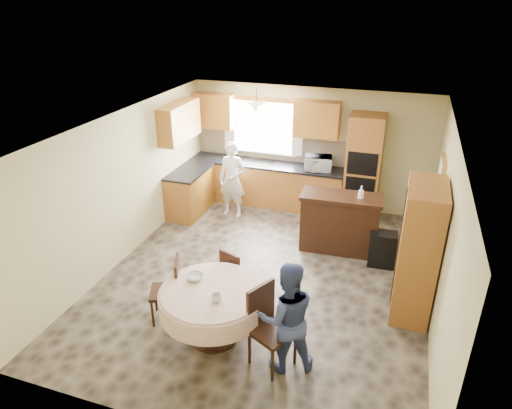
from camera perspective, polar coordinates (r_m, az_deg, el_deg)
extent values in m
cube|color=brown|center=(7.51, 1.23, -9.00)|extent=(5.00, 6.00, 0.01)
cube|color=white|center=(6.43, 1.44, 9.71)|extent=(5.00, 6.00, 0.01)
cube|color=tan|center=(9.58, 6.72, 7.03)|extent=(5.00, 0.02, 2.50)
cube|color=tan|center=(4.56, -10.45, -16.09)|extent=(5.00, 0.02, 2.50)
cube|color=tan|center=(7.91, -16.24, 2.14)|extent=(0.02, 6.00, 2.50)
cube|color=tan|center=(6.67, 22.33, -3.31)|extent=(0.02, 6.00, 2.50)
cube|color=white|center=(9.70, 0.94, 9.60)|extent=(1.40, 0.03, 1.10)
cube|color=white|center=(9.89, -3.35, 10.16)|extent=(0.22, 0.02, 1.15)
cube|color=white|center=(9.45, 5.25, 9.38)|extent=(0.22, 0.02, 1.15)
cube|color=#BB6732|center=(9.79, 1.24, 2.55)|extent=(3.30, 0.60, 0.88)
cube|color=black|center=(9.62, 1.26, 5.07)|extent=(3.30, 0.64, 0.04)
cube|color=#BB6732|center=(9.50, -8.20, 1.53)|extent=(0.60, 1.20, 0.88)
cube|color=black|center=(9.32, -8.38, 4.12)|extent=(0.64, 1.20, 0.04)
cube|color=#C5AC8B|center=(9.79, 1.79, 7.17)|extent=(3.30, 0.02, 0.55)
cube|color=#C07C30|center=(9.85, -5.25, 11.60)|extent=(0.85, 0.33, 0.72)
cube|color=#C07C30|center=(9.21, 7.63, 10.52)|extent=(0.90, 0.33, 0.72)
cube|color=#C07C30|center=(9.07, -9.56, 10.16)|extent=(0.33, 1.20, 0.72)
cube|color=#BB6732|center=(9.20, 13.26, 4.48)|extent=(0.66, 0.62, 2.12)
cube|color=black|center=(8.84, 13.15, 4.95)|extent=(0.56, 0.01, 0.45)
cube|color=black|center=(9.03, 12.84, 1.98)|extent=(0.56, 0.01, 0.45)
cone|color=beige|center=(9.13, 0.03, 11.96)|extent=(0.36, 0.36, 0.18)
cube|color=#341A0E|center=(8.13, 10.39, -2.48)|extent=(1.41, 0.64, 0.99)
cube|color=black|center=(7.93, 15.52, -5.39)|extent=(0.46, 0.33, 0.60)
cube|color=#BB6732|center=(6.69, 19.59, -5.49)|extent=(0.51, 1.02, 1.94)
cylinder|color=#341A0E|center=(6.16, -5.34, -13.78)|extent=(0.20, 0.20, 0.72)
cylinder|color=#341A0E|center=(6.38, -5.22, -16.14)|extent=(0.61, 0.61, 0.04)
cylinder|color=#F1E5C5|center=(5.92, -5.50, -10.79)|extent=(1.31, 1.31, 0.05)
cylinder|color=#F1E5C5|center=(6.00, -5.44, -11.88)|extent=(1.37, 1.37, 0.28)
cube|color=#341A0E|center=(6.54, -11.26, -10.65)|extent=(0.54, 0.54, 0.05)
cube|color=#341A0E|center=(6.37, -9.78, -8.70)|extent=(0.19, 0.38, 0.49)
cylinder|color=#341A0E|center=(6.64, -13.20, -12.75)|extent=(0.04, 0.04, 0.42)
cylinder|color=#341A0E|center=(6.49, -10.45, -13.49)|extent=(0.04, 0.04, 0.42)
cylinder|color=#341A0E|center=(6.88, -11.69, -11.08)|extent=(0.04, 0.04, 0.42)
cylinder|color=#341A0E|center=(6.73, -9.01, -11.75)|extent=(0.04, 0.04, 0.42)
cube|color=#341A0E|center=(6.81, -2.29, -8.86)|extent=(0.49, 0.49, 0.05)
cube|color=#341A0E|center=(6.57, -3.31, -7.75)|extent=(0.35, 0.16, 0.45)
cylinder|color=#341A0E|center=(6.86, -4.04, -10.79)|extent=(0.03, 0.03, 0.39)
cylinder|color=#341A0E|center=(6.76, -1.44, -11.33)|extent=(0.03, 0.03, 0.39)
cylinder|color=#341A0E|center=(7.11, -3.04, -9.34)|extent=(0.03, 0.03, 0.39)
cylinder|color=#341A0E|center=(7.01, -0.53, -9.83)|extent=(0.03, 0.03, 0.39)
cube|color=#341A0E|center=(5.70, 2.09, -15.64)|extent=(0.63, 0.63, 0.06)
cube|color=#341A0E|center=(5.63, 0.58, -12.35)|extent=(0.24, 0.41, 0.55)
cylinder|color=#341A0E|center=(5.78, -0.53, -18.39)|extent=(0.04, 0.04, 0.47)
cylinder|color=#341A0E|center=(5.70, 3.46, -19.24)|extent=(0.04, 0.04, 0.47)
cylinder|color=#341A0E|center=(6.06, 0.74, -15.93)|extent=(0.04, 0.04, 0.47)
cylinder|color=#341A0E|center=(5.98, 4.52, -16.68)|extent=(0.04, 0.04, 0.47)
cube|color=gold|center=(7.79, 22.20, 3.58)|extent=(0.05, 0.62, 0.51)
cube|color=silver|center=(7.79, 21.98, 3.61)|extent=(0.01, 0.51, 0.41)
imported|color=silver|center=(9.27, 7.77, 5.14)|extent=(0.59, 0.45, 0.29)
imported|color=silver|center=(9.15, -2.99, 3.11)|extent=(0.58, 0.40, 1.55)
imported|color=navy|center=(5.54, 3.85, -13.93)|extent=(0.88, 0.80, 1.46)
imported|color=#B2B2B2|center=(7.95, 8.57, 1.15)|extent=(0.28, 0.28, 0.05)
imported|color=silver|center=(7.83, 12.99, 1.31)|extent=(0.12, 0.12, 0.28)
imported|color=#B2B2B2|center=(5.69, -4.95, -11.50)|extent=(0.16, 0.16, 0.10)
imported|color=#B2B2B2|center=(6.10, -7.63, -8.97)|extent=(0.28, 0.28, 0.07)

